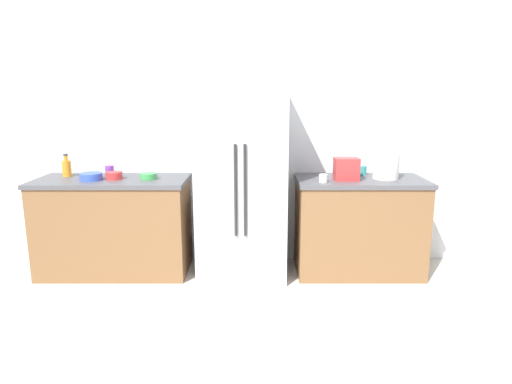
# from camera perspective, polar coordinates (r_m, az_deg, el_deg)

# --- Properties ---
(ground_plane) EXTENTS (11.19, 11.19, 0.00)m
(ground_plane) POSITION_cam_1_polar(r_m,az_deg,el_deg) (2.94, 2.03, -22.16)
(ground_plane) COLOR beige
(kitchen_back_panel) EXTENTS (5.60, 0.10, 2.78)m
(kitchen_back_panel) POSITION_cam_1_polar(r_m,az_deg,el_deg) (4.42, 1.17, 8.85)
(kitchen_back_panel) COLOR silver
(kitchen_back_panel) RESTS_ON ground_plane
(counter_left) EXTENTS (1.39, 0.64, 0.90)m
(counter_left) POSITION_cam_1_polar(r_m,az_deg,el_deg) (4.43, -17.75, -4.10)
(counter_left) COLOR brown
(counter_left) RESTS_ON ground_plane
(counter_right) EXTENTS (1.18, 0.64, 0.90)m
(counter_right) POSITION_cam_1_polar(r_m,az_deg,el_deg) (4.33, 12.69, -4.16)
(counter_right) COLOR brown
(counter_right) RESTS_ON ground_plane
(refrigerator) EXTENTS (0.80, 0.70, 1.74)m
(refrigerator) POSITION_cam_1_polar(r_m,az_deg,el_deg) (4.09, -2.05, 1.19)
(refrigerator) COLOR #B2B5BA
(refrigerator) RESTS_ON ground_plane
(toaster) EXTENTS (0.22, 0.17, 0.20)m
(toaster) POSITION_cam_1_polar(r_m,az_deg,el_deg) (4.11, 11.19, 2.89)
(toaster) COLOR red
(toaster) RESTS_ON counter_right
(rice_cooker) EXTENTS (0.23, 0.23, 0.33)m
(rice_cooker) POSITION_cam_1_polar(r_m,az_deg,el_deg) (4.27, 16.02, 3.78)
(rice_cooker) COLOR white
(rice_cooker) RESTS_ON counter_right
(bottle_a) EXTENTS (0.08, 0.08, 0.21)m
(bottle_a) POSITION_cam_1_polar(r_m,az_deg,el_deg) (4.58, -23.15, 2.86)
(bottle_a) COLOR orange
(bottle_a) RESTS_ON counter_left
(cup_a) EXTENTS (0.08, 0.08, 0.10)m
(cup_a) POSITION_cam_1_polar(r_m,az_deg,el_deg) (4.47, -18.33, 2.57)
(cup_a) COLOR purple
(cup_a) RESTS_ON counter_left
(cup_b) EXTENTS (0.07, 0.07, 0.09)m
(cup_b) POSITION_cam_1_polar(r_m,az_deg,el_deg) (4.42, 13.19, 2.69)
(cup_b) COLOR teal
(cup_b) RESTS_ON counter_right
(cup_c) EXTENTS (0.07, 0.07, 0.07)m
(cup_c) POSITION_cam_1_polar(r_m,az_deg,el_deg) (3.98, 8.33, 1.74)
(cup_c) COLOR white
(cup_c) RESTS_ON counter_right
(bowl_a) EXTENTS (0.15, 0.15, 0.07)m
(bowl_a) POSITION_cam_1_polar(r_m,az_deg,el_deg) (4.29, -17.81, 1.99)
(bowl_a) COLOR red
(bowl_a) RESTS_ON counter_left
(bowl_b) EXTENTS (0.15, 0.15, 0.05)m
(bowl_b) POSITION_cam_1_polar(r_m,az_deg,el_deg) (4.21, -13.73, 1.97)
(bowl_b) COLOR green
(bowl_b) RESTS_ON counter_left
(bowl_c) EXTENTS (0.20, 0.20, 0.06)m
(bowl_c) POSITION_cam_1_polar(r_m,az_deg,el_deg) (4.31, -20.46, 1.84)
(bowl_c) COLOR blue
(bowl_c) RESTS_ON counter_left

